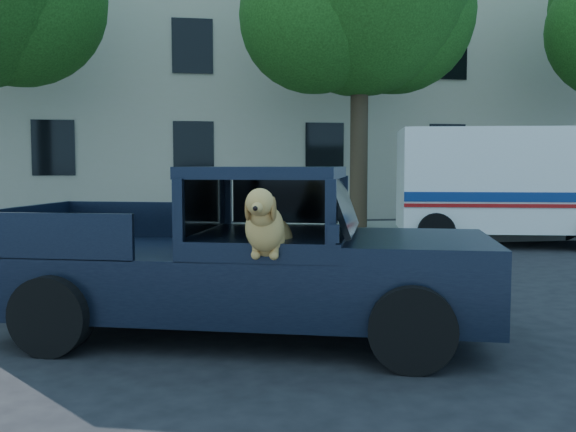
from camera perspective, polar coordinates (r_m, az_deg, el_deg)
The scene contains 7 objects.
ground at distance 6.19m, azimuth -15.19°, elevation -11.53°, with size 120.00×120.00×0.00m, color black.
far_sidewalk at distance 15.22m, azimuth -11.76°, elevation -1.67°, with size 60.00×4.00×0.15m, color gray.
lane_stripes at distance 9.57m, azimuth -1.05°, elevation -5.64°, with size 21.60×0.14×0.01m, color silver, non-canonical shape.
street_tree_mid at distance 16.64m, azimuth 6.53°, elevation 18.47°, with size 6.00×5.20×8.60m.
building_main at distance 22.72m, azimuth -3.45°, elevation 11.62°, with size 26.00×6.00×9.00m, color #B7AC97.
pickup_truck at distance 6.40m, azimuth -4.41°, elevation -5.63°, with size 5.03×3.18×1.68m.
mail_truck at distance 14.35m, azimuth 18.42°, elevation 1.83°, with size 4.87×3.22×2.46m.
Camera 1 is at (0.62, -5.92, 1.70)m, focal length 40.00 mm.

